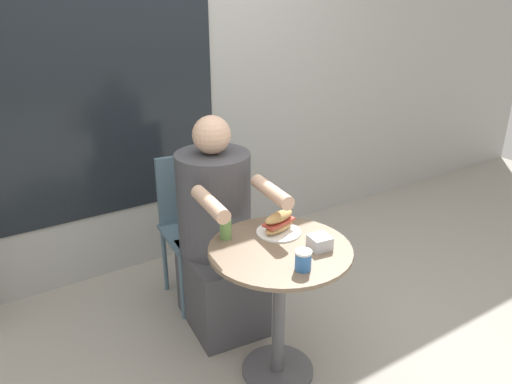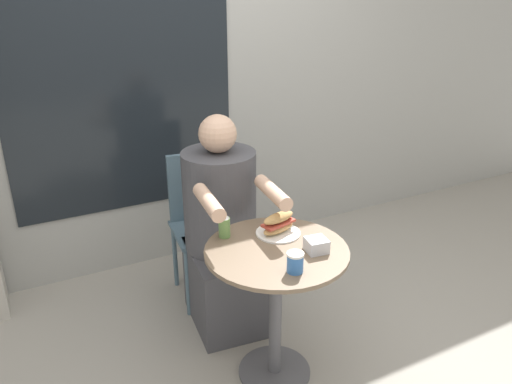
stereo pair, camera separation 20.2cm
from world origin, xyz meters
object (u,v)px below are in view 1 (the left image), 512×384
cafe_table (279,284)px  condiment_bottle (226,227)px  seated_diner (218,241)px  sandwich_on_plate (279,224)px  drink_cup (303,260)px  diner_chair (192,214)px

cafe_table → condiment_bottle: (-0.16, 0.21, 0.25)m
seated_diner → condiment_bottle: size_ratio=9.75×
sandwich_on_plate → drink_cup: bearing=-108.1°
cafe_table → diner_chair: size_ratio=0.81×
seated_diner → sandwich_on_plate: (0.11, -0.41, 0.24)m
drink_cup → seated_diner: bearing=90.3°
sandwich_on_plate → cafe_table: bearing=-122.4°
diner_chair → sandwich_on_plate: diner_chair is taller
sandwich_on_plate → condiment_bottle: condiment_bottle is taller
seated_diner → sandwich_on_plate: 0.48m
cafe_table → drink_cup: drink_cup is taller
seated_diner → diner_chair: bearing=-86.1°
cafe_table → drink_cup: 0.31m
sandwich_on_plate → drink_cup: (-0.11, -0.32, 0.00)m
diner_chair → seated_diner: 0.35m
cafe_table → drink_cup: (-0.03, -0.20, 0.24)m
seated_diner → condiment_bottle: seated_diner is taller
cafe_table → seated_diner: size_ratio=0.59×
diner_chair → sandwich_on_plate: bearing=103.4°
cafe_table → seated_diner: seated_diner is taller
diner_chair → drink_cup: bearing=95.7°
diner_chair → condiment_bottle: 0.72m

